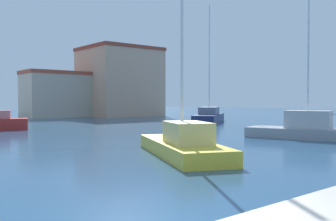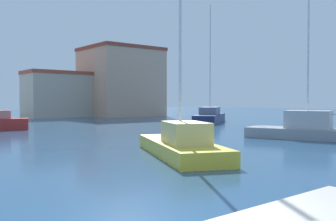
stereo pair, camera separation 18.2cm
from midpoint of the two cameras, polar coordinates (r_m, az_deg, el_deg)
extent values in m
plane|color=navy|center=(30.61, -1.45, -2.96)|extent=(160.00, 160.00, 0.00)
cube|color=#19234C|center=(40.98, 6.49, -1.20)|extent=(8.43, 6.97, 0.90)
cube|color=slate|center=(40.82, 6.46, -0.03)|extent=(3.76, 3.43, 0.78)
cylinder|color=silver|center=(41.16, 6.51, 7.63)|extent=(0.12, 0.12, 11.76)
cube|color=gold|center=(16.56, 2.16, -5.74)|extent=(5.01, 7.62, 0.61)
cube|color=#DFCD77|center=(15.70, 3.05, -3.37)|extent=(2.39, 2.82, 0.89)
cylinder|color=silver|center=(16.64, 2.18, 10.77)|extent=(0.12, 0.12, 8.92)
cube|color=#C4716E|center=(33.39, -23.68, -0.55)|extent=(1.60, 1.32, 0.66)
cube|color=gray|center=(25.21, 20.52, -3.28)|extent=(4.62, 7.80, 0.65)
cube|color=#ADB0B5|center=(25.14, 20.63, -1.28)|extent=(2.25, 3.00, 1.11)
cylinder|color=silver|center=(25.36, 20.64, 9.28)|extent=(0.12, 0.12, 10.42)
cylinder|color=silver|center=(24.89, 23.54, -0.55)|extent=(0.88, 2.49, 0.08)
cube|color=#B2A893|center=(56.17, -15.87, 2.10)|extent=(9.70, 5.55, 6.01)
cube|color=#9E4733|center=(56.30, -15.90, 5.42)|extent=(9.89, 5.66, 0.50)
cube|color=tan|center=(58.99, -7.05, 4.05)|extent=(10.47, 9.74, 9.98)
cube|color=brown|center=(59.46, -7.07, 9.10)|extent=(10.68, 9.93, 0.50)
camera|label=1|loc=(0.09, -89.81, 0.01)|focal=40.32mm
camera|label=2|loc=(0.09, 90.19, -0.01)|focal=40.32mm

